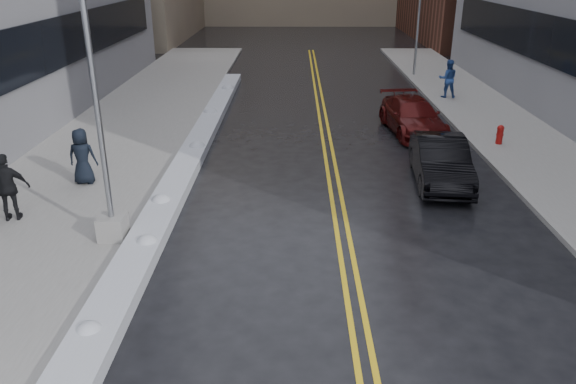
{
  "coord_description": "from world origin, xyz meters",
  "views": [
    {
      "loc": [
        1.23,
        -10.53,
        6.61
      ],
      "look_at": [
        1.07,
        2.3,
        1.3
      ],
      "focal_mm": 35.0,
      "sensor_mm": 36.0,
      "label": 1
    }
  ],
  "objects_px": {
    "pedestrian_d": "(8,187)",
    "fire_hydrant": "(500,134)",
    "lamppost": "(102,148)",
    "traffic_signal": "(418,19)",
    "pedestrian_c": "(82,156)",
    "pedestrian_east": "(448,79)",
    "car_maroon": "(412,116)",
    "car_black": "(440,161)"
  },
  "relations": [
    {
      "from": "pedestrian_d",
      "to": "car_black",
      "type": "height_order",
      "value": "pedestrian_d"
    },
    {
      "from": "pedestrian_east",
      "to": "car_black",
      "type": "relative_size",
      "value": 0.43
    },
    {
      "from": "traffic_signal",
      "to": "pedestrian_east",
      "type": "distance_m",
      "value": 6.58
    },
    {
      "from": "pedestrian_east",
      "to": "car_black",
      "type": "height_order",
      "value": "pedestrian_east"
    },
    {
      "from": "pedestrian_c",
      "to": "lamppost",
      "type": "bearing_deg",
      "value": 118.52
    },
    {
      "from": "fire_hydrant",
      "to": "car_black",
      "type": "distance_m",
      "value": 4.83
    },
    {
      "from": "fire_hydrant",
      "to": "lamppost",
      "type": "bearing_deg",
      "value": -146.96
    },
    {
      "from": "pedestrian_d",
      "to": "fire_hydrant",
      "type": "bearing_deg",
      "value": -167.99
    },
    {
      "from": "lamppost",
      "to": "traffic_signal",
      "type": "bearing_deg",
      "value": 61.79
    },
    {
      "from": "pedestrian_c",
      "to": "fire_hydrant",
      "type": "bearing_deg",
      "value": -163.16
    },
    {
      "from": "traffic_signal",
      "to": "pedestrian_east",
      "type": "bearing_deg",
      "value": -85.89
    },
    {
      "from": "lamppost",
      "to": "pedestrian_d",
      "type": "relative_size",
      "value": 4.13
    },
    {
      "from": "traffic_signal",
      "to": "pedestrian_d",
      "type": "height_order",
      "value": "traffic_signal"
    },
    {
      "from": "pedestrian_c",
      "to": "car_black",
      "type": "bearing_deg",
      "value": -176.72
    },
    {
      "from": "fire_hydrant",
      "to": "car_black",
      "type": "height_order",
      "value": "car_black"
    },
    {
      "from": "pedestrian_d",
      "to": "car_maroon",
      "type": "relative_size",
      "value": 0.39
    },
    {
      "from": "car_black",
      "to": "pedestrian_c",
      "type": "bearing_deg",
      "value": -172.21
    },
    {
      "from": "fire_hydrant",
      "to": "pedestrian_d",
      "type": "height_order",
      "value": "pedestrian_d"
    },
    {
      "from": "pedestrian_east",
      "to": "car_maroon",
      "type": "bearing_deg",
      "value": 68.3
    },
    {
      "from": "lamppost",
      "to": "traffic_signal",
      "type": "distance_m",
      "value": 24.98
    },
    {
      "from": "pedestrian_c",
      "to": "traffic_signal",
      "type": "bearing_deg",
      "value": -126.83
    },
    {
      "from": "pedestrian_c",
      "to": "car_black",
      "type": "distance_m",
      "value": 11.19
    },
    {
      "from": "lamppost",
      "to": "pedestrian_d",
      "type": "bearing_deg",
      "value": 160.51
    },
    {
      "from": "lamppost",
      "to": "pedestrian_d",
      "type": "xyz_separation_m",
      "value": [
        -3.02,
        1.07,
        -1.46
      ]
    },
    {
      "from": "pedestrian_d",
      "to": "traffic_signal",
      "type": "bearing_deg",
      "value": -137.63
    },
    {
      "from": "traffic_signal",
      "to": "car_maroon",
      "type": "relative_size",
      "value": 1.26
    },
    {
      "from": "fire_hydrant",
      "to": "pedestrian_c",
      "type": "xyz_separation_m",
      "value": [
        -14.31,
        -4.26,
        0.48
      ]
    },
    {
      "from": "lamppost",
      "to": "car_maroon",
      "type": "bearing_deg",
      "value": 46.79
    },
    {
      "from": "pedestrian_d",
      "to": "car_maroon",
      "type": "distance_m",
      "value": 15.25
    },
    {
      "from": "traffic_signal",
      "to": "car_maroon",
      "type": "xyz_separation_m",
      "value": [
        -2.44,
        -12.04,
        -2.71
      ]
    },
    {
      "from": "lamppost",
      "to": "pedestrian_c",
      "type": "relative_size",
      "value": 4.34
    },
    {
      "from": "pedestrian_c",
      "to": "pedestrian_d",
      "type": "height_order",
      "value": "pedestrian_d"
    },
    {
      "from": "pedestrian_c",
      "to": "pedestrian_east",
      "type": "height_order",
      "value": "pedestrian_east"
    },
    {
      "from": "lamppost",
      "to": "fire_hydrant",
      "type": "bearing_deg",
      "value": 33.04
    },
    {
      "from": "traffic_signal",
      "to": "pedestrian_east",
      "type": "xyz_separation_m",
      "value": [
        0.44,
        -6.14,
        -2.31
      ]
    },
    {
      "from": "lamppost",
      "to": "traffic_signal",
      "type": "xyz_separation_m",
      "value": [
        11.8,
        22.0,
        0.87
      ]
    },
    {
      "from": "lamppost",
      "to": "pedestrian_east",
      "type": "distance_m",
      "value": 20.08
    },
    {
      "from": "pedestrian_c",
      "to": "pedestrian_d",
      "type": "relative_size",
      "value": 0.95
    },
    {
      "from": "lamppost",
      "to": "fire_hydrant",
      "type": "distance_m",
      "value": 14.81
    },
    {
      "from": "traffic_signal",
      "to": "pedestrian_east",
      "type": "relative_size",
      "value": 3.18
    },
    {
      "from": "pedestrian_east",
      "to": "car_black",
      "type": "xyz_separation_m",
      "value": [
        -3.08,
        -11.53,
        -0.37
      ]
    },
    {
      "from": "car_black",
      "to": "pedestrian_east",
      "type": "bearing_deg",
      "value": 79.82
    }
  ]
}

